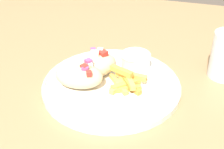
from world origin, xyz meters
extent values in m
cube|color=#9E7A51|center=(0.00, 0.00, 0.75)|extent=(1.23, 1.23, 0.04)
cylinder|color=#9E7A51|center=(-0.55, 0.55, 0.37)|extent=(0.06, 0.06, 0.73)
cylinder|color=white|center=(-0.01, 0.00, 0.78)|extent=(0.31, 0.31, 0.01)
torus|color=white|center=(-0.01, 0.00, 0.79)|extent=(0.30, 0.30, 0.01)
ellipsoid|color=beige|center=(-0.07, -0.03, 0.81)|extent=(0.11, 0.08, 0.05)
cube|color=silver|center=(-0.05, -0.01, 0.83)|extent=(0.01, 0.01, 0.01)
cube|color=#B7D693|center=(-0.05, -0.02, 0.83)|extent=(0.02, 0.02, 0.01)
cube|color=red|center=(-0.04, -0.04, 0.83)|extent=(0.01, 0.01, 0.01)
cube|color=white|center=(-0.05, -0.02, 0.83)|extent=(0.02, 0.02, 0.01)
cube|color=#A34C84|center=(-0.05, -0.02, 0.84)|extent=(0.02, 0.02, 0.01)
cube|color=red|center=(-0.06, -0.03, 0.83)|extent=(0.02, 0.02, 0.01)
cube|color=#A34C84|center=(-0.05, -0.03, 0.83)|extent=(0.02, 0.02, 0.01)
ellipsoid|color=beige|center=(-0.06, 0.02, 0.81)|extent=(0.13, 0.13, 0.05)
cube|color=white|center=(-0.05, 0.04, 0.84)|extent=(0.01, 0.01, 0.01)
cube|color=silver|center=(-0.05, 0.02, 0.84)|extent=(0.02, 0.02, 0.02)
cube|color=#A34C84|center=(-0.06, 0.04, 0.84)|extent=(0.02, 0.02, 0.01)
cube|color=red|center=(-0.04, 0.03, 0.83)|extent=(0.02, 0.02, 0.02)
cube|color=#E5B251|center=(0.01, -0.01, 0.79)|extent=(0.03, 0.06, 0.01)
cube|color=gold|center=(0.03, -0.01, 0.79)|extent=(0.06, 0.06, 0.01)
cube|color=#E5B251|center=(0.01, -0.01, 0.79)|extent=(0.06, 0.07, 0.01)
cube|color=#E5B251|center=(0.01, 0.01, 0.79)|extent=(0.02, 0.06, 0.01)
cube|color=gold|center=(0.03, -0.02, 0.79)|extent=(0.06, 0.04, 0.01)
cube|color=gold|center=(0.04, -0.01, 0.79)|extent=(0.06, 0.05, 0.01)
cube|color=#E5B251|center=(0.03, 0.00, 0.80)|extent=(0.04, 0.07, 0.01)
cube|color=gold|center=(0.03, 0.00, 0.80)|extent=(0.05, 0.06, 0.01)
cube|color=gold|center=(0.01, 0.01, 0.81)|extent=(0.07, 0.04, 0.01)
cube|color=#E5B251|center=(0.03, 0.02, 0.80)|extent=(0.07, 0.02, 0.01)
cylinder|color=white|center=(0.03, 0.08, 0.80)|extent=(0.07, 0.07, 0.04)
cylinder|color=beige|center=(0.03, 0.08, 0.82)|extent=(0.06, 0.06, 0.01)
torus|color=white|center=(0.03, 0.08, 0.82)|extent=(0.07, 0.07, 0.00)
camera|label=1|loc=(0.16, -0.55, 1.17)|focal=50.00mm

